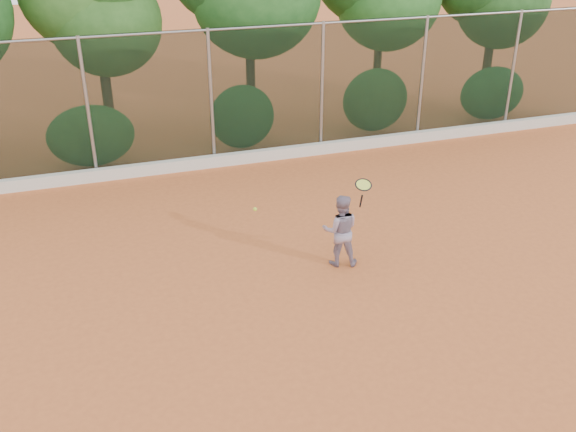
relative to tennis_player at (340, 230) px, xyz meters
name	(u,v)px	position (x,y,z in m)	size (l,w,h in m)	color
ground	(307,306)	(-1.09, -1.15, -0.71)	(80.00, 80.00, 0.00)	#C7612F
concrete_curb	(216,161)	(-1.09, 5.67, -0.56)	(24.00, 0.20, 0.30)	silver
tennis_player	(340,230)	(0.00, 0.00, 0.00)	(0.69, 0.54, 1.42)	gray
chainlink_fence	(211,95)	(-1.09, 5.85, 1.15)	(24.09, 0.09, 3.50)	black
tennis_racket	(363,187)	(0.35, -0.15, 0.90)	(0.37, 0.35, 0.58)	black
tennis_ball_in_flight	(255,209)	(-1.67, -0.11, 0.74)	(0.07, 0.07, 0.07)	#BCE333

